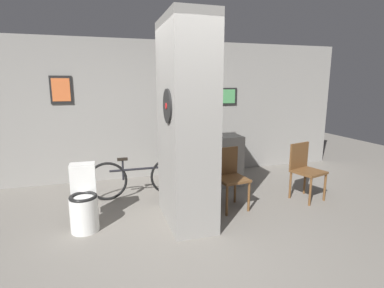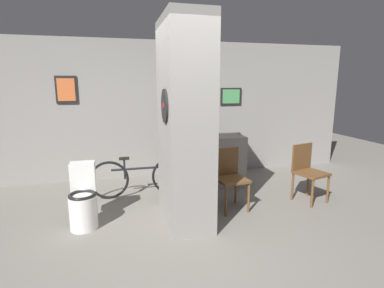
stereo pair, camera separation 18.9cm
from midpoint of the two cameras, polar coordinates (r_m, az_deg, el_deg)
ground_plane at (r=3.71m, az=0.92°, el=-17.71°), size 14.00×14.00×0.00m
wall_back at (r=5.84m, az=-5.77°, el=6.46°), size 8.00×0.09×2.60m
pillar_center at (r=3.83m, az=-0.04°, el=3.84°), size 0.58×1.10×2.60m
counter_shelf at (r=5.27m, az=3.82°, el=-3.49°), size 1.34×0.44×0.90m
toilet at (r=4.08m, az=-18.76°, el=-10.13°), size 0.34×0.50×0.81m
chair_near_pillar at (r=4.42m, az=8.30°, el=-5.90°), size 0.47×0.47×0.88m
chair_by_doorway at (r=5.03m, az=22.14°, el=-4.51°), size 0.52×0.52×0.88m
bicycle at (r=4.93m, az=-8.67°, el=-6.21°), size 1.60×0.42×0.67m
bottle_tall at (r=5.10m, az=4.07°, el=2.25°), size 0.08×0.08×0.26m
bottle_short at (r=5.16m, az=5.18°, el=2.12°), size 0.06×0.06×0.20m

